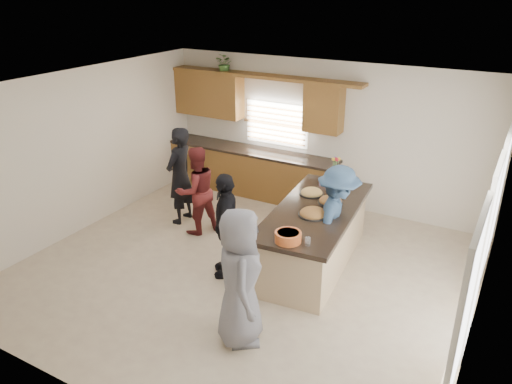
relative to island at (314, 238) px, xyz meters
The scene contains 18 objects.
floor 1.19m from the island, 140.48° to the right, with size 6.50×6.50×0.00m, color beige.
room_shell 1.82m from the island, 140.48° to the right, with size 6.52×6.02×2.81m.
back_cabinetry 3.11m from the island, 138.67° to the left, with size 4.08×0.66×2.46m.
right_wall_glazing 2.67m from the island, 19.30° to the right, with size 0.06×4.00×2.25m.
island is the anchor object (origin of this frame).
platter_front 0.58m from the island, 77.08° to the right, with size 0.44×0.44×0.18m.
platter_mid 0.62m from the island, 70.83° to the left, with size 0.39×0.39×0.16m.
platter_back 0.76m from the island, 120.40° to the left, with size 0.39×0.39×0.16m.
salad_bowl 1.26m from the island, 85.98° to the right, with size 0.35×0.35×0.14m.
clear_cup 1.27m from the island, 72.41° to the right, with size 0.08×0.08×0.11m, color white.
plate_stack 1.12m from the island, 104.46° to the left, with size 0.20×0.20×0.05m, color #B286C2.
flower_vase 1.44m from the island, 98.03° to the left, with size 0.14×0.14×0.42m.
potted_plant 4.21m from the island, 144.18° to the left, with size 0.36×0.31×0.39m, color #4B8033.
woman_left_back 2.77m from the island, behind, with size 0.65×0.43×1.78m, color black.
woman_left_mid 2.25m from the island, behind, with size 0.76×0.59×1.57m, color maroon.
woman_left_front 1.42m from the island, 139.18° to the right, with size 0.95×0.40×1.63m, color black.
woman_right_back 0.54m from the island, ahead, with size 1.10×0.63×1.70m, color #304B6A.
woman_right_front 2.14m from the island, 92.23° to the right, with size 0.86×0.56×1.77m, color slate.
Camera 1 is at (3.40, -5.68, 4.13)m, focal length 35.00 mm.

